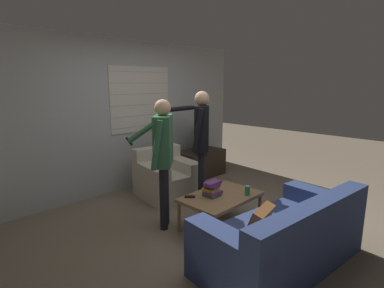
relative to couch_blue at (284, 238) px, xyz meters
name	(u,v)px	position (x,y,z in m)	size (l,w,h in m)	color
ground_plane	(216,222)	(0.24, 1.11, -0.29)	(16.00, 16.00, 0.00)	#7F705B
wall_back	(127,115)	(0.25, 3.13, 0.99)	(5.20, 0.08, 2.55)	#ADB2B7
couch_blue	(284,238)	(0.00, 0.00, 0.00)	(1.90, 1.08, 0.76)	navy
armchair_beige	(165,177)	(0.43, 2.35, 0.01)	(0.96, 0.96, 0.77)	beige
coffee_table	(221,198)	(0.19, 0.98, 0.10)	(1.01, 0.65, 0.43)	#9E754C
tv_stand	(200,163)	(1.60, 2.66, -0.03)	(0.96, 0.56, 0.51)	#33281E
tv	(200,139)	(1.59, 2.66, 0.46)	(0.72, 0.74, 0.47)	black
person_left_standing	(163,148)	(-0.31, 1.51, 0.75)	(0.51, 0.79, 1.64)	black
person_right_standing	(201,135)	(0.52, 1.64, 0.80)	(0.48, 0.83, 1.72)	black
book_stack	(212,189)	(0.10, 1.06, 0.23)	(0.25, 0.21, 0.19)	#33754C
soda_can	(247,190)	(0.43, 0.75, 0.20)	(0.07, 0.07, 0.13)	#238E47
spare_remote	(190,197)	(-0.14, 1.21, 0.15)	(0.12, 0.12, 0.02)	black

